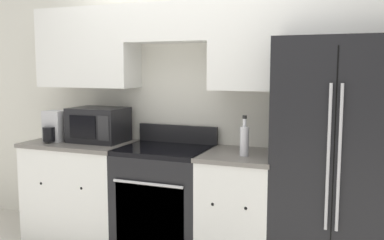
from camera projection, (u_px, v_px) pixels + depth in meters
wall_back at (205, 81)px, 3.74m from camera, size 8.00×0.39×2.60m
lower_cabinets_left at (83, 189)px, 4.01m from camera, size 0.97×0.64×0.91m
lower_cabinets_right at (240, 208)px, 3.46m from camera, size 0.59×0.64×0.91m
oven_range at (165, 199)px, 3.70m from camera, size 0.76×0.65×1.07m
refrigerator at (336, 159)px, 3.22m from camera, size 0.88×0.81×1.80m
microwave at (99, 125)px, 3.93m from camera, size 0.49×0.38×0.31m
bottle at (244, 140)px, 3.30m from camera, size 0.07×0.07×0.32m
coffee_maker at (55, 127)px, 3.94m from camera, size 0.18×0.23×0.28m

